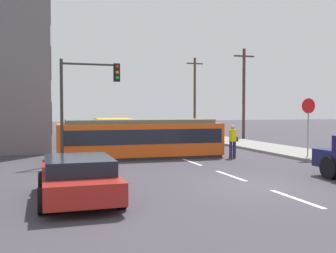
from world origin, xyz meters
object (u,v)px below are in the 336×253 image
streetcar_tram (140,138)px  utility_pole_mid (244,92)px  city_bus (115,129)px  stop_sign (308,115)px  parked_sedan_near (78,177)px  pedestrian_crossing (233,139)px  utility_pole_far (195,94)px  traffic_light_mast (86,91)px

streetcar_tram → utility_pole_mid: size_ratio=1.12×
city_bus → stop_sign: stop_sign is taller
city_bus → parked_sedan_near: bearing=-103.4°
stop_sign → utility_pole_mid: (3.05, 12.38, 1.67)m
streetcar_tram → utility_pole_mid: utility_pole_mid is taller
pedestrian_crossing → utility_pole_far: bearing=73.6°
city_bus → pedestrian_crossing: size_ratio=3.17×
pedestrian_crossing → parked_sedan_near: pedestrian_crossing is taller
stop_sign → parked_sedan_near: bearing=-153.3°
parked_sedan_near → traffic_light_mast: bearing=82.1°
streetcar_tram → utility_pole_mid: (11.02, 9.56, 2.86)m
pedestrian_crossing → parked_sedan_near: size_ratio=0.39×
stop_sign → streetcar_tram: bearing=160.5°
traffic_light_mast → city_bus: bearing=72.4°
traffic_light_mast → parked_sedan_near: bearing=-97.9°
parked_sedan_near → utility_pole_far: bearing=62.9°
utility_pole_far → traffic_light_mast: bearing=-123.0°
streetcar_tram → pedestrian_crossing: (4.43, -1.55, -0.07)m
city_bus → utility_pole_far: (10.41, 11.04, 3.07)m
parked_sedan_near → pedestrian_crossing: bearing=41.0°
utility_pole_mid → utility_pole_far: (-0.37, 9.99, 0.23)m
traffic_light_mast → utility_pole_far: 24.70m
pedestrian_crossing → utility_pole_mid: (6.59, 11.11, 2.92)m
city_bus → utility_pole_mid: 11.19m
streetcar_tram → traffic_light_mast: (-2.81, -1.15, 2.32)m
streetcar_tram → stop_sign: (7.97, -2.82, 1.18)m
parked_sedan_near → streetcar_tram: bearing=66.2°
parked_sedan_near → utility_pole_far: (14.52, 28.31, 3.47)m
traffic_light_mast → utility_pole_far: size_ratio=0.60×
parked_sedan_near → utility_pole_far: 32.01m
stop_sign → utility_pole_mid: 12.86m
stop_sign → utility_pole_mid: utility_pole_mid is taller
streetcar_tram → pedestrian_crossing: 4.70m
city_bus → utility_pole_far: 15.48m
parked_sedan_near → stop_sign: (11.83, 5.95, 1.57)m
stop_sign → utility_pole_far: 22.61m
city_bus → parked_sedan_near: 17.76m
parked_sedan_near → stop_sign: size_ratio=1.50×
parked_sedan_near → traffic_light_mast: (1.05, 7.61, 2.70)m
streetcar_tram → city_bus: (0.24, 8.51, 0.02)m
parked_sedan_near → stop_sign: bearing=26.7°
utility_pole_far → streetcar_tram: bearing=-118.6°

